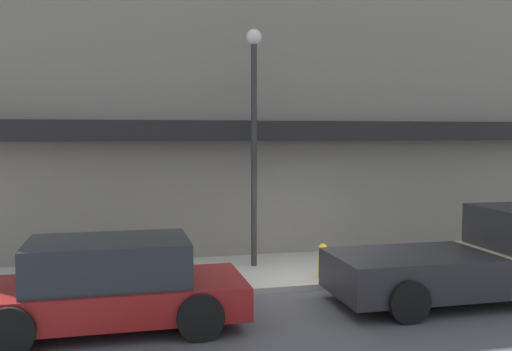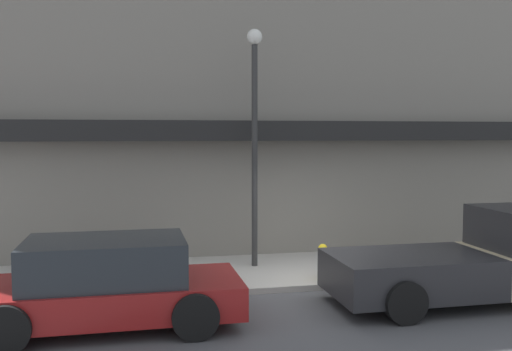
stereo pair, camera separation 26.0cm
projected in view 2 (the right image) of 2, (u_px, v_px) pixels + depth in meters
The scene contains 7 objects.
ground_plane at pixel (317, 291), 11.82m from camera, with size 80.00×80.00×0.00m, color #4C4C4F.
sidewalk at pixel (295, 270), 13.38m from camera, with size 36.00×3.21×0.13m.
building at pixel (265, 79), 16.03m from camera, with size 19.80×3.80×9.59m.
pickup_truck at pixel (474, 261), 11.03m from camera, with size 5.01×2.12×1.80m.
parked_car at pixel (106, 284), 9.57m from camera, with size 4.52×2.11×1.50m.
fire_hydrant at pixel (323, 261), 12.29m from camera, with size 0.21×0.21×0.76m.
street_lamp at pixel (255, 119), 13.29m from camera, with size 0.36×0.36×5.54m.
Camera 2 is at (-3.69, -11.08, 3.26)m, focal length 40.00 mm.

